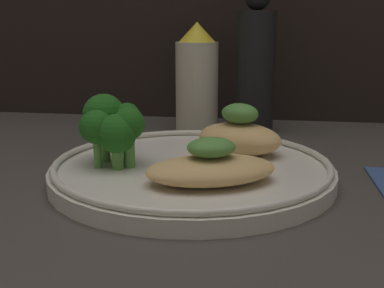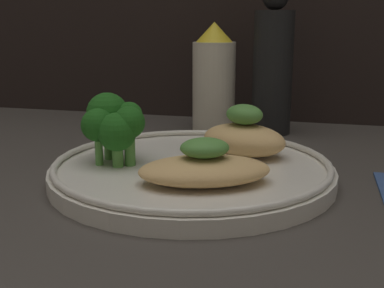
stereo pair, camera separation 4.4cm
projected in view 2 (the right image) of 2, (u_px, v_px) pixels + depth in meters
The scene contains 7 objects.
ground_plane at pixel (192, 185), 44.80cm from camera, with size 180.00×180.00×1.00cm, color #3D3833.
plate at pixel (192, 169), 44.44cm from camera, with size 25.99×25.99×2.00cm.
grilled_meat_front at pixel (205, 168), 38.95cm from camera, with size 12.33×9.78×3.79cm.
grilled_meat_middle at pixel (244, 137), 47.32cm from camera, with size 10.25×8.86×5.09cm.
broccoli_bunch at pixel (113, 123), 44.14cm from camera, with size 6.22×5.79×6.43cm.
sauce_bottle at pixel (214, 79), 64.26cm from camera, with size 5.71×5.71×14.35cm.
pepper_grinder at pixel (273, 67), 61.92cm from camera, with size 5.09×5.09×19.02cm.
Camera 2 is at (10.84, -41.16, 13.99)cm, focal length 45.00 mm.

